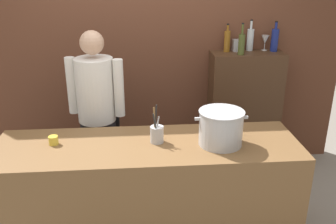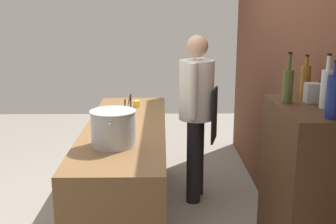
# 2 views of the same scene
# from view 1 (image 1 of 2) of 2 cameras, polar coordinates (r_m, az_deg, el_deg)

# --- Properties ---
(brick_back_panel) EXTENTS (4.40, 0.10, 3.00)m
(brick_back_panel) POSITION_cam_1_polar(r_m,az_deg,el_deg) (4.01, -3.98, 11.91)
(brick_back_panel) COLOR brown
(brick_back_panel) RESTS_ON ground_plane
(prep_counter) EXTENTS (2.34, 0.70, 0.90)m
(prep_counter) POSITION_cam_1_polar(r_m,az_deg,el_deg) (3.08, -2.98, -12.42)
(prep_counter) COLOR brown
(prep_counter) RESTS_ON ground_plane
(bar_cabinet) EXTENTS (0.76, 0.32, 1.32)m
(bar_cabinet) POSITION_cam_1_polar(r_m,az_deg,el_deg) (4.20, 11.47, 0.07)
(bar_cabinet) COLOR #472D1C
(bar_cabinet) RESTS_ON ground_plane
(chef) EXTENTS (0.52, 0.39, 1.66)m
(chef) POSITION_cam_1_polar(r_m,az_deg,el_deg) (3.46, -10.84, 0.76)
(chef) COLOR black
(chef) RESTS_ON ground_plane
(stockpot_large) EXTENTS (0.40, 0.34, 0.27)m
(stockpot_large) POSITION_cam_1_polar(r_m,az_deg,el_deg) (2.83, 8.10, -2.40)
(stockpot_large) COLOR #B7BABF
(stockpot_large) RESTS_ON prep_counter
(utensil_crock) EXTENTS (0.10, 0.10, 0.30)m
(utensil_crock) POSITION_cam_1_polar(r_m,az_deg,el_deg) (2.85, -1.72, -3.32)
(utensil_crock) COLOR #B7BABF
(utensil_crock) RESTS_ON prep_counter
(butter_jar) EXTENTS (0.07, 0.07, 0.07)m
(butter_jar) POSITION_cam_1_polar(r_m,az_deg,el_deg) (2.97, -17.14, -4.16)
(butter_jar) COLOR yellow
(butter_jar) RESTS_ON prep_counter
(wine_bottle_olive) EXTENTS (0.07, 0.07, 0.32)m
(wine_bottle_olive) POSITION_cam_1_polar(r_m,az_deg,el_deg) (3.88, 11.19, 10.25)
(wine_bottle_olive) COLOR #475123
(wine_bottle_olive) RESTS_ON bar_cabinet
(wine_bottle_amber) EXTENTS (0.06, 0.06, 0.29)m
(wine_bottle_amber) POSITION_cam_1_polar(r_m,az_deg,el_deg) (3.99, 9.04, 10.72)
(wine_bottle_amber) COLOR #8C5919
(wine_bottle_amber) RESTS_ON bar_cabinet
(wine_bottle_clear) EXTENTS (0.07, 0.07, 0.32)m
(wine_bottle_clear) POSITION_cam_1_polar(r_m,az_deg,el_deg) (4.09, 12.47, 10.85)
(wine_bottle_clear) COLOR silver
(wine_bottle_clear) RESTS_ON bar_cabinet
(wine_bottle_cobalt) EXTENTS (0.08, 0.08, 0.31)m
(wine_bottle_cobalt) POSITION_cam_1_polar(r_m,az_deg,el_deg) (4.12, 16.02, 10.62)
(wine_bottle_cobalt) COLOR navy
(wine_bottle_cobalt) RESTS_ON bar_cabinet
(wine_glass_wide) EXTENTS (0.08, 0.08, 0.16)m
(wine_glass_wide) POSITION_cam_1_polar(r_m,az_deg,el_deg) (4.14, 14.64, 10.63)
(wine_glass_wide) COLOR silver
(wine_glass_wide) RESTS_ON bar_cabinet
(spice_tin_silver) EXTENTS (0.08, 0.08, 0.12)m
(spice_tin_silver) POSITION_cam_1_polar(r_m,az_deg,el_deg) (4.04, 10.47, 9.99)
(spice_tin_silver) COLOR #B2B2B7
(spice_tin_silver) RESTS_ON bar_cabinet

